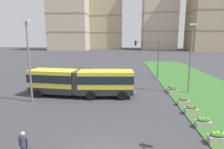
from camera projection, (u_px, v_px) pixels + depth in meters
name	position (u px, v px, depth m)	size (l,w,h in m)	color
grass_median	(224.00, 103.00, 19.60)	(10.00, 70.00, 0.08)	#336628
articulated_bus	(81.00, 82.00, 21.72)	(12.02, 3.31, 3.00)	yellow
car_black_sedan	(82.00, 73.00, 32.37)	(4.48, 2.18, 1.58)	black
pedestrian_crossing	(24.00, 144.00, 10.15)	(0.57, 0.36, 1.74)	#4C4238
flower_planter_0	(218.00, 138.00, 11.96)	(1.10, 0.56, 0.74)	#B7AD9E
flower_planter_1	(203.00, 122.00, 14.14)	(1.10, 0.56, 0.74)	#B7AD9E
flower_planter_2	(191.00, 110.00, 16.69)	(1.10, 0.56, 0.74)	#B7AD9E
flower_planter_3	(184.00, 101.00, 18.89)	(1.10, 0.56, 0.74)	#B7AD9E
flower_planter_4	(173.00, 90.00, 22.87)	(1.10, 0.56, 0.74)	#B7AD9E
flower_planter_5	(172.00, 88.00, 23.69)	(1.10, 0.56, 0.74)	#B7AD9E
traffic_light_far_right	(150.00, 53.00, 30.97)	(4.09, 0.28, 6.16)	#474C51
streetlight_left	(29.00, 58.00, 19.25)	(0.70, 0.28, 8.33)	slate
streetlight_median	(191.00, 56.00, 22.50)	(0.70, 0.28, 8.21)	slate
apartment_tower_west	(69.00, 15.00, 105.92)	(21.12, 15.61, 38.16)	#C6B299
apartment_tower_westcentre	(105.00, 17.00, 117.88)	(21.48, 16.61, 38.36)	tan
apartment_tower_centre	(160.00, 6.00, 109.16)	(18.77, 16.31, 49.73)	#C6B299
apartment_tower_eastcentre	(209.00, 2.00, 99.20)	(17.52, 18.91, 49.66)	tan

